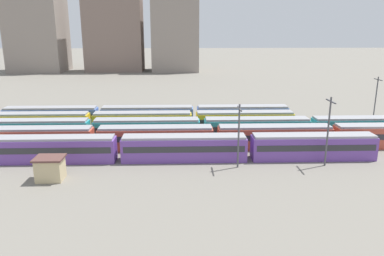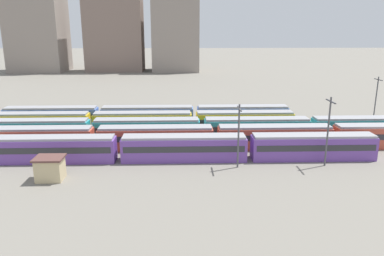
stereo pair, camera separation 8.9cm
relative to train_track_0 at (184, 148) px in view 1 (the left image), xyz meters
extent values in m
plane|color=slate|center=(-13.54, 10.40, -1.90)|extent=(600.00, 600.00, 0.00)
cube|color=#6B429E|center=(-18.90, 0.00, -0.20)|extent=(18.00, 3.00, 3.40)
cube|color=#2D2D33|center=(-18.90, 0.00, 0.20)|extent=(17.20, 3.06, 0.90)
cube|color=#939399|center=(-18.90, 0.00, 1.67)|extent=(17.60, 2.70, 0.35)
cube|color=#6B429E|center=(0.00, 0.00, -0.20)|extent=(18.00, 3.00, 3.40)
cube|color=#2D2D33|center=(0.00, 0.00, 0.20)|extent=(17.20, 3.06, 0.90)
cube|color=#939399|center=(0.00, 0.00, 1.67)|extent=(17.60, 2.70, 0.35)
cube|color=#6B429E|center=(18.90, 0.00, -0.20)|extent=(18.00, 3.00, 3.40)
cube|color=#2D2D33|center=(18.90, 0.00, 0.20)|extent=(17.20, 3.06, 0.90)
cube|color=#939399|center=(18.90, 0.00, 1.67)|extent=(17.60, 2.70, 0.35)
cube|color=#BC4C38|center=(-23.33, 5.20, -0.20)|extent=(18.00, 3.00, 3.40)
cube|color=#2D2D33|center=(-23.33, 5.20, 0.20)|extent=(17.20, 3.06, 0.90)
cube|color=#939399|center=(-23.33, 5.20, 1.67)|extent=(17.60, 2.70, 0.35)
cube|color=#BC4C38|center=(-4.43, 5.20, -0.20)|extent=(18.00, 3.00, 3.40)
cube|color=#2D2D33|center=(-4.43, 5.20, 0.20)|extent=(17.20, 3.06, 0.90)
cube|color=#939399|center=(-4.43, 5.20, 1.67)|extent=(17.60, 2.70, 0.35)
cube|color=#BC4C38|center=(14.47, 5.20, -0.20)|extent=(18.00, 3.00, 3.40)
cube|color=#2D2D33|center=(14.47, 5.20, 0.20)|extent=(17.20, 3.06, 0.90)
cube|color=#939399|center=(14.47, 5.20, 1.67)|extent=(17.60, 2.70, 0.35)
cube|color=teal|center=(-25.16, 10.40, -0.20)|extent=(18.00, 3.00, 3.40)
cube|color=#2D2D33|center=(-25.16, 10.40, 0.20)|extent=(17.20, 3.06, 0.90)
cube|color=#939399|center=(-25.16, 10.40, 1.67)|extent=(17.60, 2.70, 0.35)
cube|color=teal|center=(-6.26, 10.40, -0.20)|extent=(18.00, 3.00, 3.40)
cube|color=#2D2D33|center=(-6.26, 10.40, 0.20)|extent=(17.20, 3.06, 0.90)
cube|color=#939399|center=(-6.26, 10.40, 1.67)|extent=(17.60, 2.70, 0.35)
cube|color=teal|center=(12.64, 10.40, -0.20)|extent=(18.00, 3.00, 3.40)
cube|color=#2D2D33|center=(12.64, 10.40, 0.20)|extent=(17.20, 3.06, 0.90)
cube|color=#939399|center=(12.64, 10.40, 1.67)|extent=(17.60, 2.70, 0.35)
cube|color=teal|center=(31.54, 10.40, -0.20)|extent=(18.00, 3.00, 3.40)
cube|color=#2D2D33|center=(31.54, 10.40, 0.20)|extent=(17.20, 3.06, 0.90)
cube|color=#939399|center=(31.54, 10.40, 1.67)|extent=(17.60, 2.70, 0.35)
cube|color=yellow|center=(-26.37, 15.60, -0.20)|extent=(18.00, 3.00, 3.40)
cube|color=#2D2D33|center=(-26.37, 15.60, 0.20)|extent=(17.20, 3.06, 0.90)
cube|color=#939399|center=(-26.37, 15.60, 1.67)|extent=(17.60, 2.70, 0.35)
cube|color=yellow|center=(-7.47, 15.60, -0.20)|extent=(18.00, 3.00, 3.40)
cube|color=#2D2D33|center=(-7.47, 15.60, 0.20)|extent=(17.20, 3.06, 0.90)
cube|color=#939399|center=(-7.47, 15.60, 1.67)|extent=(17.60, 2.70, 0.35)
cube|color=yellow|center=(11.43, 15.60, -0.20)|extent=(18.00, 3.00, 3.40)
cube|color=#2D2D33|center=(11.43, 15.60, 0.20)|extent=(17.20, 3.06, 0.90)
cube|color=#939399|center=(11.43, 15.60, 1.67)|extent=(17.60, 2.70, 0.35)
cube|color=#4C70BC|center=(-25.92, 20.80, -0.20)|extent=(18.00, 3.00, 3.40)
cube|color=#2D2D33|center=(-25.92, 20.80, 0.20)|extent=(17.20, 3.06, 0.90)
cube|color=#939399|center=(-25.92, 20.80, 1.67)|extent=(17.60, 2.70, 0.35)
cube|color=#4C70BC|center=(-7.02, 20.80, -0.20)|extent=(18.00, 3.00, 3.40)
cube|color=#2D2D33|center=(-7.02, 20.80, 0.20)|extent=(17.20, 3.06, 0.90)
cube|color=#939399|center=(-7.02, 20.80, 1.67)|extent=(17.60, 2.70, 0.35)
cube|color=#4C70BC|center=(11.88, 20.80, -0.20)|extent=(18.00, 3.00, 3.40)
cube|color=#2D2D33|center=(11.88, 20.80, 0.20)|extent=(17.20, 3.06, 0.90)
cube|color=#939399|center=(11.88, 20.80, 1.67)|extent=(17.60, 2.70, 0.35)
cylinder|color=#4C4C51|center=(7.37, -3.14, 2.56)|extent=(0.24, 0.24, 8.92)
cube|color=#47474C|center=(7.37, -3.14, 6.42)|extent=(0.16, 3.20, 0.16)
cylinder|color=#4C4C51|center=(40.27, 23.91, 2.59)|extent=(0.24, 0.24, 9.00)
cube|color=#47474C|center=(40.27, 23.91, 6.49)|extent=(0.16, 3.20, 0.16)
cylinder|color=#4C4C51|center=(19.71, -2.87, 2.98)|extent=(0.24, 0.24, 9.77)
cube|color=#47474C|center=(19.71, -2.87, 7.27)|extent=(0.16, 3.20, 0.16)
cube|color=#C6B284|center=(-17.02, -6.76, -0.50)|extent=(3.20, 2.60, 2.80)
cube|color=brown|center=(-17.02, -6.76, 1.02)|extent=(3.60, 3.00, 0.24)
cube|color=gray|center=(-62.30, 117.34, 17.48)|extent=(22.47, 19.86, 38.78)
cube|color=#7A665B|center=(-29.18, 117.34, 16.18)|extent=(24.57, 14.27, 36.17)
cube|color=gray|center=(-2.48, 117.34, 13.80)|extent=(20.09, 19.06, 31.41)
camera|label=1|loc=(-0.50, -51.34, 16.81)|focal=34.84mm
camera|label=2|loc=(-0.41, -51.34, 16.81)|focal=34.84mm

